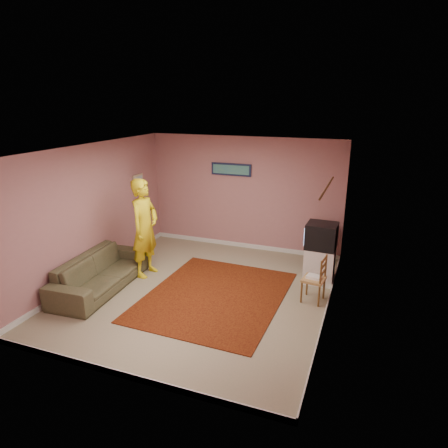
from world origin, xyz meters
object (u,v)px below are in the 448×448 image
at_px(tv_cabinet, 319,265).
at_px(chair_a, 320,238).
at_px(crt_tv, 321,236).
at_px(sofa, 101,272).
at_px(chair_b, 314,274).
at_px(person, 145,228).

height_order(tv_cabinet, chair_a, chair_a).
distance_m(crt_tv, sofa, 4.17).
relative_size(chair_b, sofa, 0.21).
height_order(crt_tv, sofa, crt_tv).
distance_m(chair_b, person, 3.33).
height_order(crt_tv, person, person).
relative_size(crt_tv, chair_a, 1.18).
bearing_deg(chair_a, person, -147.61).
bearing_deg(sofa, person, -32.03).
xyz_separation_m(tv_cabinet, crt_tv, (-0.01, 0.00, 0.59)).
relative_size(crt_tv, chair_b, 1.28).
relative_size(sofa, person, 1.12).
bearing_deg(tv_cabinet, sofa, -155.41).
height_order(tv_cabinet, sofa, tv_cabinet).
bearing_deg(chair_b, sofa, -68.97).
bearing_deg(tv_cabinet, crt_tv, 178.12).
xyz_separation_m(chair_a, chair_b, (0.14, -1.78, -0.04)).
relative_size(tv_cabinet, sofa, 0.32).
relative_size(tv_cabinet, chair_b, 1.53).
xyz_separation_m(crt_tv, person, (-3.28, -0.86, 0.04)).
bearing_deg(person, tv_cabinet, -72.37).
xyz_separation_m(crt_tv, chair_a, (-0.13, 0.97, -0.38)).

